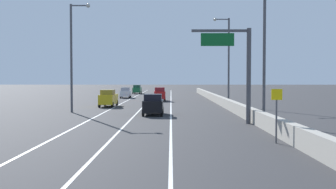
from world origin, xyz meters
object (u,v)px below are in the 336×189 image
lamp_post_right_second (261,42)px  car_red_0 (160,94)px  lamp_post_right_third (227,56)px  lamp_post_left_mid (73,51)px  car_yellow_2 (108,98)px  car_black_1 (153,104)px  speed_advisory_sign (276,111)px  overhead_sign_gantry (239,64)px  car_white_3 (126,93)px  car_green_4 (137,89)px

lamp_post_right_second → car_red_0: (-9.03, 32.02, -5.38)m
lamp_post_right_third → lamp_post_left_mid: (-17.38, -10.26, 0.00)m
car_red_0 → car_yellow_2: (-6.10, -13.18, -0.00)m
car_black_1 → car_yellow_2: (-6.16, 11.75, 0.04)m
lamp_post_left_mid → lamp_post_right_third: bearing=30.6°
car_black_1 → car_yellow_2: size_ratio=0.98×
speed_advisory_sign → lamp_post_right_third: size_ratio=0.26×
overhead_sign_gantry → lamp_post_left_mid: size_ratio=0.66×
car_black_1 → lamp_post_left_mid: bearing=160.6°
car_white_3 → speed_advisory_sign: bearing=-75.0°
lamp_post_left_mid → car_green_4: 52.22m
lamp_post_left_mid → car_red_0: size_ratio=2.50×
car_red_0 → car_black_1: car_red_0 is taller
lamp_post_right_third → car_white_3: size_ratio=2.56×
lamp_post_right_second → car_green_4: 63.97m
car_red_0 → car_yellow_2: car_red_0 is taller
lamp_post_right_third → car_white_3: bearing=125.6°
overhead_sign_gantry → car_black_1: size_ratio=1.69×
lamp_post_left_mid → car_white_3: size_ratio=2.56×
lamp_post_right_third → car_green_4: (-14.96, 41.62, -5.43)m
lamp_post_right_third → car_yellow_2: lamp_post_right_third is taller
lamp_post_left_mid → car_white_3: lamp_post_left_mid is taller
lamp_post_right_third → car_black_1: bearing=-124.0°
speed_advisory_sign → car_black_1: 19.26m
overhead_sign_gantry → car_black_1: overhead_sign_gantry is taller
speed_advisory_sign → car_yellow_2: 32.50m
car_black_1 → car_white_3: car_black_1 is taller
car_white_3 → car_green_4: bearing=88.6°
speed_advisory_sign → car_yellow_2: (-13.70, 29.46, -0.70)m
car_yellow_2 → car_green_4: 43.11m
car_yellow_2 → car_black_1: bearing=-62.4°
lamp_post_right_third → lamp_post_right_second: bearing=-89.9°
lamp_post_right_third → car_yellow_2: (-15.09, -1.49, -5.38)m
car_yellow_2 → car_green_4: size_ratio=0.94×
lamp_post_right_second → car_black_1: size_ratio=2.56×
car_red_0 → car_green_4: (-5.97, 29.93, -0.05)m
speed_advisory_sign → lamp_post_right_second: size_ratio=0.26×
lamp_post_right_second → car_green_4: bearing=103.6°
lamp_post_right_second → lamp_post_right_third: bearing=90.1°
speed_advisory_sign → car_red_0: size_ratio=0.66×
car_black_1 → car_green_4: 55.19m
car_red_0 → lamp_post_right_second: bearing=-74.3°
lamp_post_left_mid → speed_advisory_sign: bearing=-52.3°
overhead_sign_gantry → speed_advisory_sign: size_ratio=2.50×
lamp_post_right_third → speed_advisory_sign: bearing=-92.6°
overhead_sign_gantry → lamp_post_left_mid: bearing=145.2°
overhead_sign_gantry → car_yellow_2: overhead_sign_gantry is taller
speed_advisory_sign → lamp_post_left_mid: (-15.99, 20.69, 4.68)m
speed_advisory_sign → car_black_1: (-7.54, 17.71, -0.74)m
lamp_post_right_third → car_green_4: bearing=109.8°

